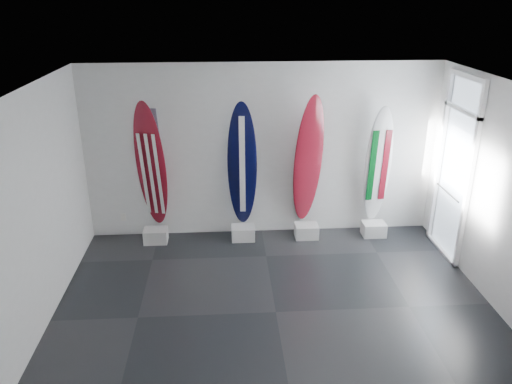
{
  "coord_description": "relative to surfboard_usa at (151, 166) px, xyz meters",
  "views": [
    {
      "loc": [
        -0.64,
        -5.65,
        4.05
      ],
      "look_at": [
        -0.18,
        1.4,
        1.2
      ],
      "focal_mm": 35.09,
      "sensor_mm": 36.0,
      "label": 1
    }
  ],
  "objects": [
    {
      "name": "glass_door",
      "position": [
        4.83,
        -0.73,
        0.07
      ],
      "size": [
        0.12,
        1.16,
        2.85
      ],
      "primitive_type": null,
      "color": "white",
      "rests_on": "floor"
    },
    {
      "name": "ceiling",
      "position": [
        1.86,
        -2.28,
        1.64
      ],
      "size": [
        6.0,
        6.0,
        0.0
      ],
      "primitive_type": "plane",
      "rotation": [
        3.14,
        0.0,
        0.0
      ],
      "color": "white",
      "rests_on": "wall_back"
    },
    {
      "name": "wall_outlet",
      "position": [
        -0.59,
        0.2,
        -1.01
      ],
      "size": [
        0.09,
        0.02,
        0.13
      ],
      "primitive_type": "cube",
      "color": "silver",
      "rests_on": "wall_back"
    },
    {
      "name": "display_block_swiss",
      "position": [
        2.63,
        -0.1,
        -1.24
      ],
      "size": [
        0.4,
        0.3,
        0.24
      ],
      "primitive_type": "cube",
      "color": "silver",
      "rests_on": "floor"
    },
    {
      "name": "wall_right",
      "position": [
        4.86,
        -2.28,
        0.14
      ],
      "size": [
        0.0,
        5.0,
        5.0
      ],
      "primitive_type": "plane",
      "rotation": [
        1.57,
        0.0,
        -1.57
      ],
      "color": "silver",
      "rests_on": "ground"
    },
    {
      "name": "display_block_navy",
      "position": [
        1.51,
        -0.1,
        -1.24
      ],
      "size": [
        0.4,
        0.3,
        0.24
      ],
      "primitive_type": "cube",
      "color": "silver",
      "rests_on": "floor"
    },
    {
      "name": "display_block_usa",
      "position": [
        0.0,
        -0.1,
        -1.24
      ],
      "size": [
        0.4,
        0.3,
        0.24
      ],
      "primitive_type": "cube",
      "color": "silver",
      "rests_on": "floor"
    },
    {
      "name": "floor",
      "position": [
        1.86,
        -2.28,
        -1.36
      ],
      "size": [
        6.0,
        6.0,
        0.0
      ],
      "primitive_type": "plane",
      "color": "black",
      "rests_on": "ground"
    },
    {
      "name": "wall_front",
      "position": [
        1.86,
        -4.78,
        0.14
      ],
      "size": [
        6.0,
        0.0,
        6.0
      ],
      "primitive_type": "plane",
      "rotation": [
        -1.57,
        0.0,
        0.0
      ],
      "color": "silver",
      "rests_on": "ground"
    },
    {
      "name": "surfboard_swiss",
      "position": [
        2.63,
        0.0,
        0.03
      ],
      "size": [
        0.61,
        0.52,
        2.31
      ],
      "primitive_type": "ellipsoid",
      "rotation": [
        0.13,
        0.0,
        0.29
      ],
      "color": "maroon",
      "rests_on": "display_block_swiss"
    },
    {
      "name": "surfboard_italy",
      "position": [
        3.83,
        0.0,
        -0.08
      ],
      "size": [
        0.49,
        0.26,
        2.09
      ],
      "primitive_type": "ellipsoid",
      "rotation": [
        0.07,
        0.0,
        0.08
      ],
      "color": "silver",
      "rests_on": "display_block_italy"
    },
    {
      "name": "display_block_italy",
      "position": [
        3.83,
        -0.1,
        -1.24
      ],
      "size": [
        0.4,
        0.3,
        0.24
      ],
      "primitive_type": "cube",
      "color": "silver",
      "rests_on": "floor"
    },
    {
      "name": "wall_back",
      "position": [
        1.86,
        0.22,
        0.14
      ],
      "size": [
        6.0,
        0.0,
        6.0
      ],
      "primitive_type": "plane",
      "rotation": [
        1.57,
        0.0,
        0.0
      ],
      "color": "silver",
      "rests_on": "ground"
    },
    {
      "name": "wall_left",
      "position": [
        -1.14,
        -2.28,
        0.14
      ],
      "size": [
        0.0,
        5.0,
        5.0
      ],
      "primitive_type": "plane",
      "rotation": [
        1.57,
        0.0,
        1.57
      ],
      "color": "silver",
      "rests_on": "ground"
    },
    {
      "name": "surfboard_navy",
      "position": [
        1.51,
        0.0,
        -0.02
      ],
      "size": [
        0.52,
        0.29,
        2.2
      ],
      "primitive_type": "ellipsoid",
      "rotation": [
        0.07,
        0.0,
        -0.09
      ],
      "color": "black",
      "rests_on": "display_block_navy"
    },
    {
      "name": "surfboard_usa",
      "position": [
        0.0,
        0.0,
        0.0
      ],
      "size": [
        0.59,
        0.51,
        2.25
      ],
      "primitive_type": "ellipsoid",
      "rotation": [
        0.14,
        0.0,
        -0.25
      ],
      "color": "maroon",
      "rests_on": "display_block_usa"
    }
  ]
}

